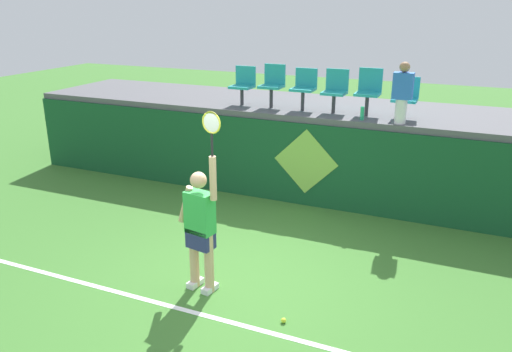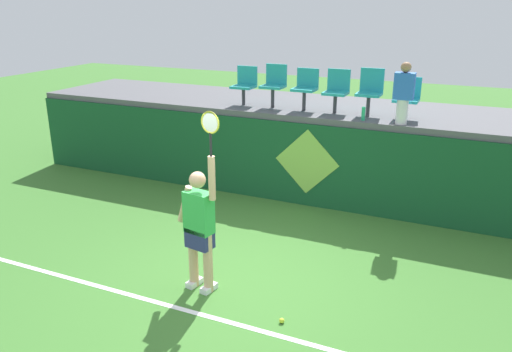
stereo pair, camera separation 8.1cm
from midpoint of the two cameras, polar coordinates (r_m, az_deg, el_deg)
The scene contains 15 objects.
ground_plane at distance 7.42m, azimuth -2.08°, elevation -11.70°, with size 40.00×40.00×0.00m, color #3D752D.
court_back_wall at distance 9.83m, azimuth 6.16°, elevation 1.29°, with size 12.96×0.20×1.62m, color #144C28.
spectator_platform at distance 10.71m, azimuth 8.33°, elevation 7.49°, with size 12.96×2.46×0.12m, color #56565B.
court_baseline_stripe at distance 6.75m, azimuth -5.56°, elevation -15.22°, with size 11.67×0.08×0.01m, color white.
tennis_player at distance 6.85m, azimuth -6.00°, elevation -5.48°, with size 0.75×0.32×2.53m.
tennis_ball at distance 6.58m, azimuth 3.27°, elevation -15.84°, with size 0.07×0.07×0.07m, color #D1E533.
water_bottle at distance 9.45m, azimuth 12.16°, elevation 6.84°, with size 0.07×0.07×0.24m, color #26B272.
stadium_chair_0 at distance 10.63m, azimuth -1.03°, elevation 10.32°, with size 0.44×0.42×0.78m.
stadium_chair_1 at distance 10.37m, azimuth 2.28°, elevation 10.36°, with size 0.44×0.42×0.85m.
stadium_chair_2 at distance 10.14m, azimuth 5.81°, elevation 9.95°, with size 0.44×0.42×0.80m.
stadium_chair_3 at distance 9.98m, azimuth 9.26°, elevation 9.60°, with size 0.44×0.42×0.82m.
stadium_chair_4 at distance 9.83m, azimuth 12.88°, elevation 9.41°, with size 0.44×0.42×0.87m.
stadium_chair_5 at distance 9.73m, azimuth 16.76°, elevation 8.55°, with size 0.44×0.42×0.75m.
spectator_0 at distance 9.26m, azimuth 16.44°, elevation 8.97°, with size 0.34×0.20×1.07m.
wall_signage_mount at distance 10.01m, azimuth 5.77°, elevation -3.26°, with size 1.27×0.01×1.53m.
Camera 2 is at (2.88, -5.68, 3.80)m, focal length 35.76 mm.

